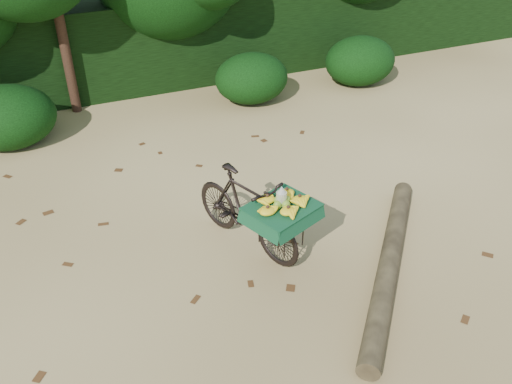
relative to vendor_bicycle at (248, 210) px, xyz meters
name	(u,v)px	position (x,y,z in m)	size (l,w,h in m)	color
ground	(274,243)	(0.34, -0.09, -0.55)	(80.00, 80.00, 0.00)	tan
vendor_bicycle	(248,210)	(0.00, 0.00, 0.00)	(1.26, 1.92, 1.09)	black
fallen_log	(389,262)	(1.40, -1.14, -0.43)	(0.25, 0.25, 3.44)	brown
hedge_backdrop	(150,39)	(0.34, 6.21, 0.35)	(26.00, 1.80, 1.80)	black
bush_clumps	(204,88)	(0.84, 4.21, -0.10)	(8.80, 1.70, 0.90)	black
leaf_litter	(255,216)	(0.34, 0.56, -0.55)	(7.00, 7.30, 0.01)	#472A13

